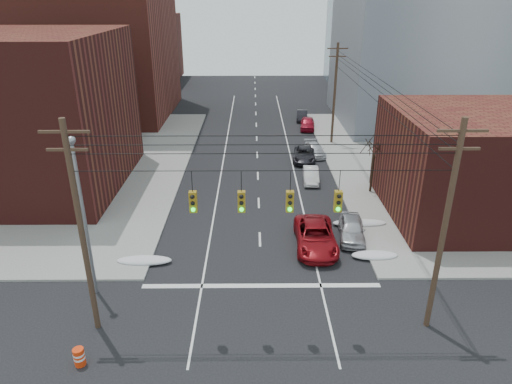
{
  "coord_description": "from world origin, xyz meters",
  "views": [
    {
      "loc": [
        -0.49,
        -15.8,
        15.84
      ],
      "look_at": [
        -0.26,
        13.4,
        3.0
      ],
      "focal_mm": 32.0,
      "sensor_mm": 36.0,
      "label": 1
    }
  ],
  "objects_px": {
    "lot_car_c": "(31,191)",
    "lot_car_a": "(81,190)",
    "parked_car_b": "(311,175)",
    "parked_car_d": "(315,150)",
    "lot_car_d": "(51,167)",
    "construction_barrel": "(79,357)",
    "parked_car_f": "(302,115)",
    "parked_car_c": "(304,155)",
    "lot_car_b": "(110,149)",
    "red_pickup": "(316,236)",
    "parked_car_a": "(352,229)",
    "parked_car_e": "(307,124)"
  },
  "relations": [
    {
      "from": "parked_car_d",
      "to": "construction_barrel",
      "type": "xyz_separation_m",
      "value": [
        -14.57,
        -29.51,
        -0.14
      ]
    },
    {
      "from": "parked_car_e",
      "to": "construction_barrel",
      "type": "height_order",
      "value": "parked_car_e"
    },
    {
      "from": "red_pickup",
      "to": "parked_car_d",
      "type": "bearing_deg",
      "value": 84.14
    },
    {
      "from": "parked_car_f",
      "to": "lot_car_d",
      "type": "distance_m",
      "value": 32.35
    },
    {
      "from": "red_pickup",
      "to": "parked_car_c",
      "type": "distance_m",
      "value": 17.25
    },
    {
      "from": "parked_car_d",
      "to": "parked_car_f",
      "type": "relative_size",
      "value": 1.07
    },
    {
      "from": "lot_car_c",
      "to": "lot_car_d",
      "type": "relative_size",
      "value": 1.15
    },
    {
      "from": "parked_car_b",
      "to": "parked_car_e",
      "type": "relative_size",
      "value": 0.88
    },
    {
      "from": "lot_car_b",
      "to": "construction_barrel",
      "type": "relative_size",
      "value": 5.18
    },
    {
      "from": "parked_car_c",
      "to": "parked_car_e",
      "type": "height_order",
      "value": "parked_car_e"
    },
    {
      "from": "parked_car_f",
      "to": "lot_car_b",
      "type": "distance_m",
      "value": 25.95
    },
    {
      "from": "parked_car_a",
      "to": "lot_car_a",
      "type": "height_order",
      "value": "lot_car_a"
    },
    {
      "from": "red_pickup",
      "to": "lot_car_d",
      "type": "xyz_separation_m",
      "value": [
        -23.2,
        13.56,
        -0.01
      ]
    },
    {
      "from": "parked_car_d",
      "to": "lot_car_c",
      "type": "height_order",
      "value": "lot_car_c"
    },
    {
      "from": "lot_car_b",
      "to": "red_pickup",
      "type": "bearing_deg",
      "value": -134.95
    },
    {
      "from": "lot_car_d",
      "to": "construction_barrel",
      "type": "xyz_separation_m",
      "value": [
        10.98,
        -24.14,
        -0.31
      ]
    },
    {
      "from": "lot_car_a",
      "to": "lot_car_b",
      "type": "bearing_deg",
      "value": 26.88
    },
    {
      "from": "parked_car_e",
      "to": "construction_barrel",
      "type": "bearing_deg",
      "value": -104.03
    },
    {
      "from": "red_pickup",
      "to": "lot_car_d",
      "type": "height_order",
      "value": "red_pickup"
    },
    {
      "from": "red_pickup",
      "to": "lot_car_c",
      "type": "xyz_separation_m",
      "value": [
        -22.54,
        7.92,
        -0.03
      ]
    },
    {
      "from": "parked_car_a",
      "to": "red_pickup",
      "type": "bearing_deg",
      "value": -148.51
    },
    {
      "from": "parked_car_b",
      "to": "parked_car_f",
      "type": "bearing_deg",
      "value": 89.88
    },
    {
      "from": "parked_car_d",
      "to": "lot_car_b",
      "type": "distance_m",
      "value": 21.45
    },
    {
      "from": "parked_car_b",
      "to": "parked_car_d",
      "type": "relative_size",
      "value": 0.9
    },
    {
      "from": "parked_car_a",
      "to": "lot_car_a",
      "type": "distance_m",
      "value": 22.02
    },
    {
      "from": "lot_car_c",
      "to": "lot_car_a",
      "type": "bearing_deg",
      "value": -103.76
    },
    {
      "from": "red_pickup",
      "to": "parked_car_a",
      "type": "height_order",
      "value": "red_pickup"
    },
    {
      "from": "parked_car_c",
      "to": "lot_car_d",
      "type": "distance_m",
      "value": 24.55
    },
    {
      "from": "parked_car_a",
      "to": "lot_car_c",
      "type": "relative_size",
      "value": 1.01
    },
    {
      "from": "red_pickup",
      "to": "parked_car_f",
      "type": "bearing_deg",
      "value": 86.99
    },
    {
      "from": "lot_car_d",
      "to": "lot_car_b",
      "type": "bearing_deg",
      "value": -23.51
    },
    {
      "from": "parked_car_d",
      "to": "red_pickup",
      "type": "bearing_deg",
      "value": -103.11
    },
    {
      "from": "parked_car_a",
      "to": "parked_car_b",
      "type": "height_order",
      "value": "parked_car_a"
    },
    {
      "from": "parked_car_b",
      "to": "lot_car_d",
      "type": "bearing_deg",
      "value": 178.95
    },
    {
      "from": "parked_car_a",
      "to": "parked_car_f",
      "type": "distance_m",
      "value": 32.09
    },
    {
      "from": "parked_car_f",
      "to": "lot_car_a",
      "type": "height_order",
      "value": "lot_car_a"
    },
    {
      "from": "lot_car_c",
      "to": "parked_car_f",
      "type": "bearing_deg",
      "value": -55.12
    },
    {
      "from": "parked_car_e",
      "to": "lot_car_a",
      "type": "xyz_separation_m",
      "value": [
        -21.04,
        -21.22,
        0.18
      ]
    },
    {
      "from": "parked_car_d",
      "to": "lot_car_d",
      "type": "relative_size",
      "value": 1.14
    },
    {
      "from": "parked_car_c",
      "to": "construction_barrel",
      "type": "relative_size",
      "value": 5.23
    },
    {
      "from": "parked_car_c",
      "to": "lot_car_b",
      "type": "height_order",
      "value": "lot_car_b"
    },
    {
      "from": "lot_car_c",
      "to": "construction_barrel",
      "type": "xyz_separation_m",
      "value": [
        10.32,
        -18.49,
        -0.3
      ]
    },
    {
      "from": "parked_car_c",
      "to": "lot_car_b",
      "type": "xyz_separation_m",
      "value": [
        -20.19,
        1.61,
        0.14
      ]
    },
    {
      "from": "parked_car_d",
      "to": "lot_car_a",
      "type": "height_order",
      "value": "lot_car_a"
    },
    {
      "from": "parked_car_d",
      "to": "parked_car_e",
      "type": "xyz_separation_m",
      "value": [
        0.33,
        9.96,
        0.12
      ]
    },
    {
      "from": "construction_barrel",
      "to": "parked_car_f",
      "type": "bearing_deg",
      "value": 71.5
    },
    {
      "from": "parked_car_c",
      "to": "parked_car_f",
      "type": "height_order",
      "value": "parked_car_c"
    },
    {
      "from": "parked_car_f",
      "to": "construction_barrel",
      "type": "xyz_separation_m",
      "value": [
        -14.67,
        -43.85,
        -0.18
      ]
    },
    {
      "from": "parked_car_e",
      "to": "lot_car_c",
      "type": "xyz_separation_m",
      "value": [
        -25.22,
        -20.98,
        0.04
      ]
    },
    {
      "from": "parked_car_f",
      "to": "parked_car_b",
      "type": "bearing_deg",
      "value": -87.27
    }
  ]
}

